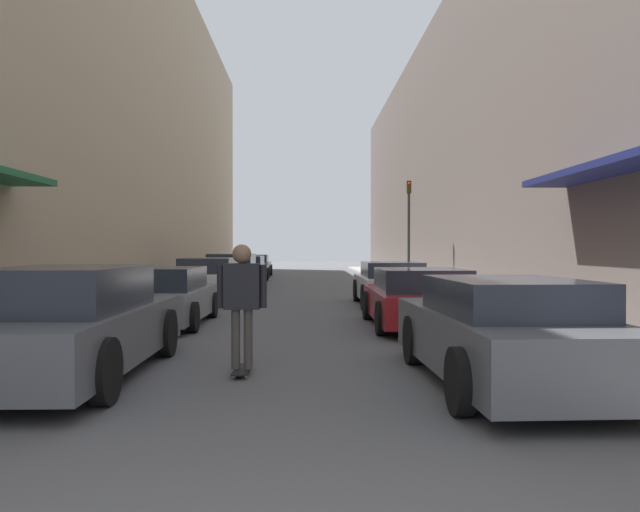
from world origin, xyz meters
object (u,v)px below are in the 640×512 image
Objects in this scene: parked_car_left_2 at (210,280)px; parked_car_right_1 at (420,298)px; parked_car_left_5 at (254,266)px; parked_car_right_0 at (504,333)px; parked_car_right_2 at (391,284)px; parked_car_left_1 at (164,297)px; skateboarder at (242,294)px; parked_car_left_0 at (72,324)px; parked_car_left_4 at (245,270)px; parked_car_left_3 at (233,273)px; traffic_light at (409,223)px.

parked_car_left_2 reaches higher than parked_car_right_1.
parked_car_right_0 reaches higher than parked_car_left_5.
parked_car_left_5 reaches higher than parked_car_right_2.
parked_car_left_1 is 2.46× the size of skateboarder.
parked_car_left_0 reaches higher than parked_car_right_2.
skateboarder reaches higher than parked_car_left_4.
parked_car_left_3 is at bearing -89.38° from parked_car_left_5.
parked_car_left_3 reaches higher than parked_car_right_1.
parked_car_left_2 is at bearing -151.17° from traffic_light.
parked_car_left_0 is 10.98m from parked_car_left_2.
parked_car_left_1 is at bearing -141.17° from parked_car_right_2.
parked_car_left_4 is at bearing 89.65° from parked_car_left_2.
parked_car_left_4 is (0.06, 10.58, -0.04)m from parked_car_left_2.
parked_car_left_3 is 1.13× the size of parked_car_right_2.
parked_car_left_4 is 2.72× the size of skateboarder.
parked_car_right_0 is 1.12× the size of traffic_light.
parked_car_left_0 reaches higher than parked_car_left_2.
parked_car_right_0 is 1.06× the size of parked_car_right_2.
parked_car_left_1 is at bearing 175.02° from parked_car_right_1.
parked_car_right_1 is 4.85m from parked_car_right_2.
parked_car_left_3 is 2.78× the size of skateboarder.
parked_car_right_2 is at bearing 38.83° from parked_car_left_1.
parked_car_left_5 is (0.01, 27.44, -0.07)m from parked_car_left_0.
parked_car_right_1 is at bearing 56.03° from skateboarder.
parked_car_right_1 is at bearing -65.42° from parked_car_left_3.
parked_car_left_1 is 1.00× the size of parked_car_right_1.
parked_car_right_1 is 1.05× the size of traffic_light.
traffic_light is at bearing -62.37° from parked_car_left_5.
parked_car_right_2 is (5.26, -6.48, -0.06)m from parked_car_left_3.
parked_car_left_4 is at bearing 89.37° from parked_car_left_1.
parked_car_right_2 is at bearing 89.13° from parked_car_right_1.
parked_car_right_1 is at bearing -76.76° from parked_car_left_5.
parked_car_right_0 reaches higher than parked_car_left_4.
parked_car_left_5 is at bearing 90.62° from parked_car_left_3.
parked_car_left_2 is 0.90× the size of parked_car_right_0.
parked_car_left_0 reaches higher than parked_car_right_1.
parked_car_left_1 is 11.64m from traffic_light.
parked_car_left_4 is 1.10× the size of parked_car_right_1.
parked_car_left_2 reaches higher than parked_car_right_0.
parked_car_left_2 is 5.26m from parked_car_left_3.
parked_car_right_0 reaches higher than parked_car_left_1.
skateboarder is at bearing 166.76° from parked_car_right_0.
parked_car_right_1 is (5.37, -0.47, 0.00)m from parked_car_left_1.
parked_car_left_2 is 10.58m from parked_car_left_4.
parked_car_right_2 is 2.47× the size of skateboarder.
parked_car_left_1 is 10.86m from parked_car_left_3.
parked_car_left_5 is 2.43× the size of skateboarder.
parked_car_left_2 is 2.35× the size of skateboarder.
parked_car_left_1 is at bearing -90.18° from parked_car_left_5.
parked_car_left_3 is (0.19, 10.86, 0.08)m from parked_car_left_1.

